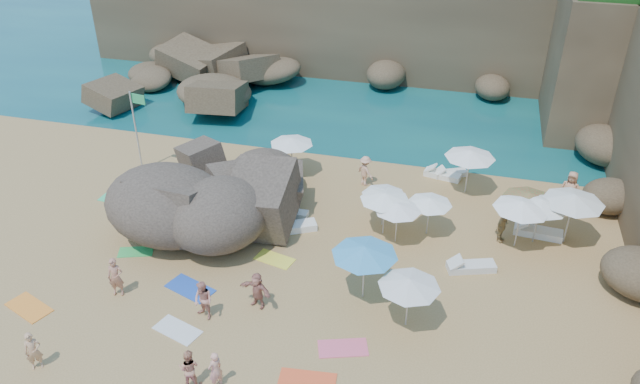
% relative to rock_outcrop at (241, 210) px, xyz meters
% --- Properties ---
extents(ground, '(120.00, 120.00, 0.00)m').
position_rel_rock_outcrop_xyz_m(ground, '(2.00, -3.69, 0.00)').
color(ground, tan).
rests_on(ground, ground).
extents(seawater, '(120.00, 120.00, 0.00)m').
position_rel_rock_outcrop_xyz_m(seawater, '(2.00, 26.31, 0.00)').
color(seawater, '#0C4751').
rests_on(seawater, ground).
extents(cliff_back, '(44.00, 8.00, 8.00)m').
position_rel_rock_outcrop_xyz_m(cliff_back, '(4.00, 21.31, 4.00)').
color(cliff_back, brown).
rests_on(cliff_back, ground).
extents(cliff_corner, '(10.00, 12.00, 8.00)m').
position_rel_rock_outcrop_xyz_m(cliff_corner, '(19.00, 16.31, 4.00)').
color(cliff_corner, brown).
rests_on(cliff_corner, ground).
extents(rock_promontory, '(12.00, 7.00, 2.00)m').
position_rel_rock_outcrop_xyz_m(rock_promontory, '(-9.00, 12.31, 0.00)').
color(rock_promontory, brown).
rests_on(rock_promontory, ground).
extents(rock_outcrop, '(8.41, 6.71, 3.11)m').
position_rel_rock_outcrop_xyz_m(rock_outcrop, '(0.00, 0.00, 0.00)').
color(rock_outcrop, brown).
rests_on(rock_outcrop, ground).
extents(flag_pole, '(0.85, 0.17, 4.36)m').
position_rel_rock_outcrop_xyz_m(flag_pole, '(-6.24, 2.33, 2.78)').
color(flag_pole, silver).
rests_on(flag_pole, ground).
extents(parasol_0, '(2.18, 2.18, 2.06)m').
position_rel_rock_outcrop_xyz_m(parasol_0, '(6.75, -0.18, 1.89)').
color(parasol_0, silver).
rests_on(parasol_0, ground).
extents(parasol_1, '(1.97, 1.97, 1.87)m').
position_rel_rock_outcrop_xyz_m(parasol_1, '(6.60, 0.46, 1.71)').
color(parasol_1, silver).
rests_on(parasol_1, ground).
extents(parasol_2, '(2.32, 2.32, 2.19)m').
position_rel_rock_outcrop_xyz_m(parasol_2, '(13.17, 0.80, 2.01)').
color(parasol_2, silver).
rests_on(parasol_2, ground).
extents(parasol_3, '(2.42, 2.42, 2.29)m').
position_rel_rock_outcrop_xyz_m(parasol_3, '(10.08, 4.33, 2.10)').
color(parasol_3, silver).
rests_on(parasol_3, ground).
extents(parasol_4, '(2.56, 2.56, 2.42)m').
position_rel_rock_outcrop_xyz_m(parasol_4, '(14.47, 1.13, 2.22)').
color(parasol_4, silver).
rests_on(parasol_4, ground).
extents(parasol_5, '(2.19, 2.19, 2.07)m').
position_rel_rock_outcrop_xyz_m(parasol_5, '(1.33, 3.88, 1.90)').
color(parasol_5, silver).
rests_on(parasol_5, ground).
extents(parasol_6, '(2.27, 2.27, 2.15)m').
position_rel_rock_outcrop_xyz_m(parasol_6, '(12.71, 1.28, 1.97)').
color(parasol_6, silver).
rests_on(parasol_6, ground).
extents(parasol_7, '(2.39, 2.39, 2.26)m').
position_rel_rock_outcrop_xyz_m(parasol_7, '(12.40, 0.31, 2.07)').
color(parasol_7, silver).
rests_on(parasol_7, ground).
extents(parasol_8, '(1.96, 1.96, 1.85)m').
position_rel_rock_outcrop_xyz_m(parasol_8, '(8.63, 0.26, 1.70)').
color(parasol_8, silver).
rests_on(parasol_8, ground).
extents(parasol_9, '(2.03, 2.03, 1.92)m').
position_rel_rock_outcrop_xyz_m(parasol_9, '(7.38, -0.65, 1.76)').
color(parasol_9, silver).
rests_on(parasol_9, ground).
extents(parasol_10, '(2.51, 2.51, 2.38)m').
position_rel_rock_outcrop_xyz_m(parasol_10, '(6.72, -4.58, 2.18)').
color(parasol_10, silver).
rests_on(parasol_10, ground).
extents(parasol_11, '(2.23, 2.23, 2.11)m').
position_rel_rock_outcrop_xyz_m(parasol_11, '(8.54, -5.71, 1.94)').
color(parasol_11, silver).
rests_on(parasol_11, ground).
extents(lounger_0, '(2.13, 1.56, 0.32)m').
position_rel_rock_outcrop_xyz_m(lounger_0, '(2.85, -0.98, 0.16)').
color(lounger_0, white).
rests_on(lounger_0, ground).
extents(lounger_1, '(1.92, 0.97, 0.29)m').
position_rel_rock_outcrop_xyz_m(lounger_1, '(8.86, 5.46, 0.14)').
color(lounger_1, white).
rests_on(lounger_1, ground).
extents(lounger_2, '(1.77, 1.23, 0.26)m').
position_rel_rock_outcrop_xyz_m(lounger_2, '(9.25, 5.76, 0.13)').
color(lounger_2, silver).
rests_on(lounger_2, ground).
extents(lounger_3, '(1.54, 0.53, 0.24)m').
position_rel_rock_outcrop_xyz_m(lounger_3, '(2.42, 0.16, 0.12)').
color(lounger_3, white).
rests_on(lounger_3, ground).
extents(lounger_4, '(2.11, 0.85, 0.32)m').
position_rel_rock_outcrop_xyz_m(lounger_4, '(13.40, 1.36, 0.16)').
color(lounger_4, white).
rests_on(lounger_4, ground).
extents(lounger_5, '(2.05, 1.25, 0.30)m').
position_rel_rock_outcrop_xyz_m(lounger_5, '(10.67, -1.87, 0.15)').
color(lounger_5, silver).
rests_on(lounger_5, ground).
extents(towel_2, '(2.05, 1.52, 0.03)m').
position_rel_rock_outcrop_xyz_m(towel_2, '(-5.33, -8.40, 0.02)').
color(towel_2, orange).
rests_on(towel_2, ground).
extents(towel_3, '(1.61, 1.16, 0.03)m').
position_rel_rock_outcrop_xyz_m(towel_3, '(-3.17, -4.23, 0.01)').
color(towel_3, green).
rests_on(towel_3, ground).
extents(towel_5, '(1.90, 1.34, 0.03)m').
position_rel_rock_outcrop_xyz_m(towel_5, '(0.62, -8.09, 0.02)').
color(towel_5, silver).
rests_on(towel_5, ground).
extents(towel_8, '(2.12, 1.54, 0.03)m').
position_rel_rock_outcrop_xyz_m(towel_8, '(0.09, -5.86, 0.02)').
color(towel_8, blue).
rests_on(towel_8, ground).
extents(towel_9, '(1.91, 1.36, 0.03)m').
position_rel_rock_outcrop_xyz_m(towel_9, '(6.59, -7.45, 0.02)').
color(towel_9, '#EE5C78').
rests_on(towel_9, ground).
extents(towel_10, '(1.97, 1.14, 0.03)m').
position_rel_rock_outcrop_xyz_m(towel_10, '(5.78, -9.21, 0.02)').
color(towel_10, '#FF5428').
rests_on(towel_10, ground).
extents(towel_11, '(1.55, 0.87, 0.03)m').
position_rel_rock_outcrop_xyz_m(towel_11, '(-6.25, -0.66, 0.01)').
color(towel_11, '#38C679').
rests_on(towel_11, ground).
extents(towel_12, '(1.76, 1.17, 0.03)m').
position_rel_rock_outcrop_xyz_m(towel_12, '(2.70, -3.23, 0.01)').
color(towel_12, '#F6EC40').
rests_on(towel_12, ground).
extents(person_stand_0, '(0.65, 0.61, 1.49)m').
position_rel_rock_outcrop_xyz_m(person_stand_0, '(-3.14, -10.87, 0.75)').
color(person_stand_0, tan).
rests_on(person_stand_0, ground).
extents(person_stand_1, '(0.76, 0.63, 1.44)m').
position_rel_rock_outcrop_xyz_m(person_stand_1, '(2.14, -10.23, 0.72)').
color(person_stand_1, tan).
rests_on(person_stand_1, ground).
extents(person_stand_2, '(1.06, 0.97, 1.58)m').
position_rel_rock_outcrop_xyz_m(person_stand_2, '(5.16, 3.75, 0.79)').
color(person_stand_2, '#E0A27F').
rests_on(person_stand_2, ground).
extents(person_stand_3, '(0.75, 0.92, 1.46)m').
position_rel_rock_outcrop_xyz_m(person_stand_3, '(11.77, 0.51, 0.73)').
color(person_stand_3, '#A78953').
rests_on(person_stand_3, ground).
extents(person_stand_4, '(1.06, 0.79, 1.93)m').
position_rel_rock_outcrop_xyz_m(person_stand_4, '(14.76, 4.03, 0.96)').
color(person_stand_4, tan).
rests_on(person_stand_4, ground).
extents(person_stand_5, '(1.54, 0.84, 1.59)m').
position_rel_rock_outcrop_xyz_m(person_stand_5, '(-3.75, 3.35, 0.80)').
color(person_stand_5, '#AF7857').
rests_on(person_stand_5, ground).
extents(person_stand_6, '(0.56, 0.63, 1.44)m').
position_rel_rock_outcrop_xyz_m(person_stand_6, '(2.99, -10.09, 0.72)').
color(person_stand_6, '#E39A81').
rests_on(person_stand_6, ground).
extents(person_lie_2, '(1.24, 2.00, 0.50)m').
position_rel_rock_outcrop_xyz_m(person_lie_2, '(-2.40, -3.33, 0.25)').
color(person_lie_2, '#96694B').
rests_on(person_lie_2, ground).
extents(person_lie_3, '(1.76, 1.83, 0.39)m').
position_rel_rock_outcrop_xyz_m(person_lie_3, '(3.00, -6.12, 0.20)').
color(person_lie_3, '#B77360').
rests_on(person_lie_3, ground).
extents(person_lie_4, '(0.99, 1.74, 0.39)m').
position_rel_rock_outcrop_xyz_m(person_lie_4, '(-2.43, -6.86, 0.20)').
color(person_lie_4, '#B07258').
rests_on(person_lie_4, ground).
extents(person_lie_5, '(1.36, 1.76, 0.60)m').
position_rel_rock_outcrop_xyz_m(person_lie_5, '(1.33, -7.23, 0.30)').
color(person_lie_5, tan).
rests_on(person_lie_5, ground).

